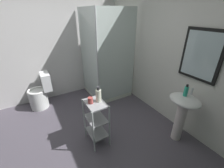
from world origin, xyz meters
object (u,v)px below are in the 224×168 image
object	(u,v)px
shower_stall	(105,78)
pedestal_sink	(183,109)
lotion_bottle_white	(98,95)
toilet	(40,94)
hand_soap_bottle	(186,91)
storage_cart	(96,119)
rinse_cup	(90,100)

from	to	relation	value
shower_stall	pedestal_sink	distance (m)	1.89
pedestal_sink	lotion_bottle_white	world-z (taller)	lotion_bottle_white
toilet	lotion_bottle_white	distance (m)	1.72
hand_soap_bottle	lotion_bottle_white	world-z (taller)	hand_soap_bottle
storage_cart	pedestal_sink	bearing A→B (deg)	61.82
pedestal_sink	toilet	bearing A→B (deg)	-139.82
toilet	storage_cart	xyz separation A→B (m)	(1.50, 0.63, 0.12)
toilet	lotion_bottle_white	world-z (taller)	lotion_bottle_white
shower_stall	lotion_bottle_white	size ratio (longest dim) A/B	8.49
hand_soap_bottle	storage_cart	bearing A→B (deg)	-117.29
toilet	storage_cart	world-z (taller)	toilet
toilet	rinse_cup	xyz separation A→B (m)	(1.47, 0.57, 0.47)
pedestal_sink	storage_cart	xyz separation A→B (m)	(-0.62, -1.16, -0.14)
rinse_cup	shower_stall	bearing A→B (deg)	143.82
lotion_bottle_white	shower_stall	bearing A→B (deg)	148.02
storage_cart	lotion_bottle_white	distance (m)	0.41
lotion_bottle_white	rinse_cup	bearing A→B (deg)	-96.72
pedestal_sink	storage_cart	distance (m)	1.32
pedestal_sink	rinse_cup	xyz separation A→B (m)	(-0.64, -1.22, 0.21)
shower_stall	pedestal_sink	world-z (taller)	shower_stall
shower_stall	toilet	world-z (taller)	shower_stall
pedestal_sink	hand_soap_bottle	world-z (taller)	hand_soap_bottle
rinse_cup	hand_soap_bottle	bearing A→B (deg)	62.98
storage_cart	lotion_bottle_white	size ratio (longest dim) A/B	3.14
shower_stall	lotion_bottle_white	distance (m)	1.49
shower_stall	lotion_bottle_white	world-z (taller)	shower_stall
toilet	hand_soap_bottle	world-z (taller)	hand_soap_bottle
toilet	lotion_bottle_white	xyz separation A→B (m)	(1.49, 0.69, 0.53)
hand_soap_bottle	rinse_cup	size ratio (longest dim) A/B	1.99
toilet	lotion_bottle_white	bearing A→B (deg)	24.94
pedestal_sink	rinse_cup	distance (m)	1.39
storage_cart	hand_soap_bottle	distance (m)	1.38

